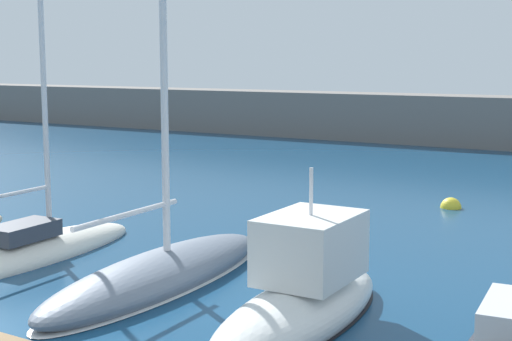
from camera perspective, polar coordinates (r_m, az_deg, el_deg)
breakwater_seawall at (r=49.33m, az=18.02°, el=3.53°), size 108.00×3.79×3.19m
sailboat_ivory_second at (r=21.65m, az=-16.49°, el=-5.68°), size 2.28×7.69×14.68m
sailboat_slate_third at (r=18.44m, az=-7.32°, el=-7.21°), size 2.43×8.48×18.08m
motorboat_white_fourth at (r=15.73m, az=3.61°, el=-9.49°), size 2.16×6.44×3.58m
mooring_buoy_yellow at (r=28.62m, az=14.61°, el=-2.77°), size 0.77×0.77×0.77m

